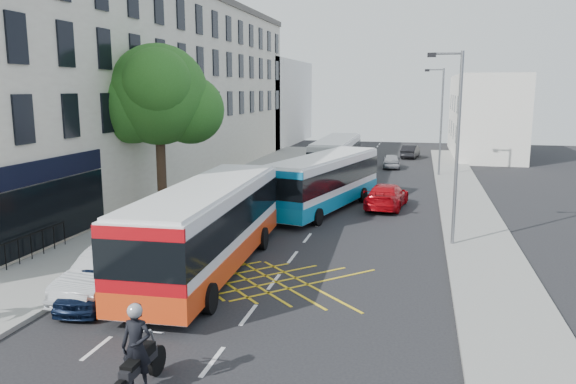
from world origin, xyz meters
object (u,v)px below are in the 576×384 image
Objects in this scene: street_tree at (158,96)px; red_hatchback at (387,196)px; distant_car_dark at (410,151)px; motorbike at (137,352)px; bus_near at (208,226)px; bus_mid at (324,181)px; parked_car_silver at (111,271)px; parked_car_blue at (97,285)px; lamp_near at (455,139)px; distant_car_grey at (347,155)px; lamp_far at (440,116)px; bus_far at (336,157)px; distant_car_silver at (391,161)px.

street_tree is 13.62m from red_hatchback.
motorbike is at bearing 91.69° from distant_car_dark.
bus_near is 2.41× the size of red_hatchback.
bus_mid is 15.24m from parked_car_silver.
parked_car_blue is (-4.61, -15.37, -0.98)m from bus_mid.
lamp_near is at bearing 62.55° from motorbike.
parked_car_blue is 18.43m from red_hatchback.
street_tree is 11.19m from bus_near.
street_tree is 15.10m from lamp_near.
motorbike is 5.98m from parked_car_blue.
motorbike is at bearing -78.20° from bus_mid.
bus_mid is at bearing 76.09° from bus_near.
street_tree is 0.80× the size of bus_mid.
red_hatchback is at bearing 57.04° from parked_car_blue.
parked_car_blue is (-3.84, 4.56, -0.38)m from motorbike.
bus_near is at bearing 52.00° from parked_car_blue.
lamp_far is at bearing -43.15° from distant_car_grey.
bus_far is 8.92m from distant_car_grey.
distant_car_grey is (-7.77, 6.23, -3.88)m from lamp_far.
bus_far is at bearing -160.50° from lamp_far.
red_hatchback is 1.34× the size of distant_car_silver.
distant_car_grey is 4.64m from distant_car_silver.
distant_car_silver is (-3.70, 4.01, -4.01)m from lamp_far.
distant_car_grey is 1.37× the size of distant_car_dark.
lamp_near is at bearing -11.40° from street_tree.
bus_far is 2.23× the size of red_hatchback.
distant_car_silver is (-0.58, 16.59, -0.09)m from red_hatchback.
lamp_near reaches higher than bus_mid.
bus_far is 25.94m from parked_car_silver.
street_tree reaches higher than lamp_far.
lamp_near reaches higher than distant_car_dark.
distant_car_dark is at bearing 77.50° from bus_near.
parked_car_silver is 0.89× the size of distant_car_grey.
distant_car_silver is (-3.70, 24.01, -4.01)m from lamp_near.
lamp_near is (14.71, -2.97, -1.68)m from street_tree.
bus_far reaches higher than distant_car_silver.
red_hatchback is at bearing 63.51° from bus_near.
bus_mid is 20.10m from distant_car_grey.
motorbike is at bearing -89.56° from bus_far.
distant_car_grey is at bearing 52.11° from distant_car_dark.
distant_car_silver is at bearing 95.13° from bus_mid.
street_tree reaches higher than lamp_near.
distant_car_grey is 1.47× the size of distant_car_silver.
red_hatchback is at bearing 112.74° from lamp_near.
distant_car_grey is (1.07, 31.60, -0.97)m from bus_near.
bus_near is 31.64m from distant_car_grey.
bus_far is (7.25, 14.39, -4.71)m from street_tree.
parked_car_blue is at bearing -123.13° from bus_near.
lamp_far is 13.53m from red_hatchback.
bus_mid is 2.30× the size of red_hatchback.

